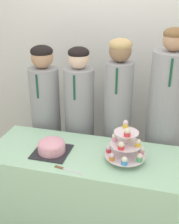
{
  "coord_description": "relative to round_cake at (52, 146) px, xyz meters",
  "views": [
    {
      "loc": [
        0.47,
        -1.49,
        1.89
      ],
      "look_at": [
        -0.02,
        0.33,
        1.05
      ],
      "focal_mm": 45.0,
      "sensor_mm": 36.0,
      "label": 1
    }
  ],
  "objects": [
    {
      "name": "wall_back",
      "position": [
        0.31,
        1.07,
        0.58
      ],
      "size": [
        9.0,
        0.06,
        2.7
      ],
      "color": "silver",
      "rests_on": "ground_plane"
    },
    {
      "name": "table",
      "position": [
        0.31,
        0.05,
        -0.41
      ],
      "size": [
        1.64,
        0.6,
        0.71
      ],
      "color": "#A8DBB2",
      "rests_on": "ground_plane"
    },
    {
      "name": "round_cake",
      "position": [
        0.0,
        0.0,
        0.0
      ],
      "size": [
        0.27,
        0.27,
        0.11
      ],
      "color": "#232328",
      "rests_on": "table"
    },
    {
      "name": "cake_knife",
      "position": [
        0.17,
        -0.19,
        -0.05
      ],
      "size": [
        0.22,
        0.06,
        0.01
      ],
      "rotation": [
        0.0,
        0.0,
        -0.17
      ],
      "color": "silver",
      "rests_on": "table"
    },
    {
      "name": "cupcake_stand",
      "position": [
        0.57,
        0.04,
        0.07
      ],
      "size": [
        0.3,
        0.3,
        0.3
      ],
      "color": "silver",
      "rests_on": "table"
    },
    {
      "name": "student_0",
      "position": [
        -0.29,
        0.56,
        -0.07
      ],
      "size": [
        0.28,
        0.29,
        1.43
      ],
      "color": "#939399",
      "rests_on": "ground_plane"
    },
    {
      "name": "student_1",
      "position": [
        0.06,
        0.56,
        -0.08
      ],
      "size": [
        0.27,
        0.28,
        1.43
      ],
      "color": "#939399",
      "rests_on": "ground_plane"
    },
    {
      "name": "student_2",
      "position": [
        0.42,
        0.56,
        -0.02
      ],
      "size": [
        0.25,
        0.25,
        1.52
      ],
      "color": "#939399",
      "rests_on": "ground_plane"
    },
    {
      "name": "student_3",
      "position": [
        0.83,
        0.56,
        0.0
      ],
      "size": [
        0.31,
        0.31,
        1.62
      ],
      "color": "#939399",
      "rests_on": "ground_plane"
    }
  ]
}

